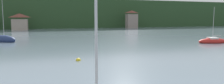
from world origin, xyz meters
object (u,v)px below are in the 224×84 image
at_px(sailboat_far_1, 4,40).
at_px(sailboat_mid_2, 212,41).
at_px(shore_building_eastcentral, 132,20).
at_px(mooring_buoy_near, 78,61).
at_px(shore_building_central, 20,22).

distance_m(sailboat_far_1, sailboat_mid_2, 40.07).
bearing_deg(shore_building_eastcentral, sailboat_far_1, -138.17).
relative_size(shore_building_eastcentral, sailboat_far_1, 0.88).
height_order(sailboat_far_1, mooring_buoy_near, sailboat_far_1).
bearing_deg(sailboat_mid_2, mooring_buoy_near, 23.78).
height_order(shore_building_central, mooring_buoy_near, shore_building_central).
relative_size(shore_building_central, sailboat_mid_2, 0.90).
distance_m(sailboat_far_1, mooring_buoy_near, 25.48).
distance_m(shore_building_eastcentral, mooring_buoy_near, 71.46).
bearing_deg(sailboat_far_1, shore_building_central, -41.97).
bearing_deg(shore_building_eastcentral, shore_building_central, 179.38).
xyz_separation_m(shore_building_eastcentral, sailboat_far_1, (-44.56, -39.88, -3.39)).
bearing_deg(shore_building_eastcentral, sailboat_mid_2, -97.57).
relative_size(sailboat_far_1, mooring_buoy_near, 15.65).
relative_size(shore_building_eastcentral, mooring_buoy_near, 13.84).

